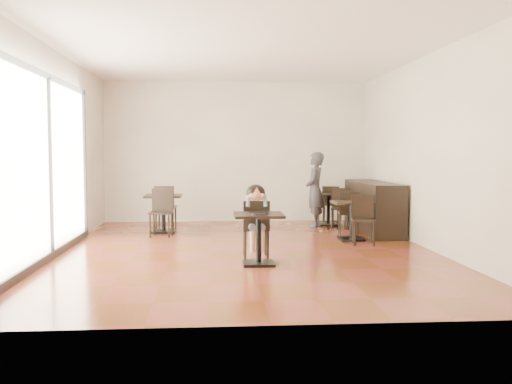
{
  "coord_description": "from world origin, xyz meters",
  "views": [
    {
      "loc": [
        -0.53,
        -9.12,
        1.59
      ],
      "look_at": [
        0.1,
        -0.65,
        1.0
      ],
      "focal_mm": 40.0,
      "sensor_mm": 36.0,
      "label": 1
    }
  ],
  "objects": [
    {
      "name": "service_counter",
      "position": [
        2.65,
        2.0,
        0.5
      ],
      "size": [
        0.6,
        2.4,
        1.0
      ],
      "primitive_type": "cube",
      "color": "black",
      "rests_on": "floor"
    },
    {
      "name": "chair_left_a",
      "position": [
        -1.52,
        2.76,
        0.45
      ],
      "size": [
        0.44,
        0.44,
        0.9
      ],
      "primitive_type": null,
      "rotation": [
        0.0,
        0.0,
        3.05
      ],
      "color": "black",
      "rests_on": "floor"
    },
    {
      "name": "chair_back_b",
      "position": [
        2.11,
        2.56,
        0.42
      ],
      "size": [
        0.46,
        0.46,
        0.84
      ],
      "primitive_type": null,
      "rotation": [
        0.0,
        0.0,
        -0.27
      ],
      "color": "black",
      "rests_on": "floor"
    },
    {
      "name": "wall_left",
      "position": [
        -3.0,
        0.0,
        1.6
      ],
      "size": [
        0.01,
        8.0,
        3.2
      ],
      "primitive_type": "cube",
      "color": "white",
      "rests_on": "floor"
    },
    {
      "name": "cafe_table_mid",
      "position": [
        1.97,
        1.01,
        0.35
      ],
      "size": [
        0.76,
        0.76,
        0.7
      ],
      "primitive_type": null,
      "rotation": [
        0.0,
        0.0,
        -0.15
      ],
      "color": "black",
      "rests_on": "floor"
    },
    {
      "name": "cafe_table_back",
      "position": [
        1.97,
        3.11,
        0.35
      ],
      "size": [
        0.81,
        0.81,
        0.7
      ],
      "primitive_type": null,
      "rotation": [
        0.0,
        0.0,
        -0.27
      ],
      "color": "black",
      "rests_on": "floor"
    },
    {
      "name": "wall_back",
      "position": [
        0.0,
        4.0,
        1.6
      ],
      "size": [
        6.0,
        0.01,
        3.2
      ],
      "primitive_type": "cube",
      "color": "white",
      "rests_on": "floor"
    },
    {
      "name": "wall_right",
      "position": [
        3.0,
        0.0,
        1.6
      ],
      "size": [
        0.01,
        8.0,
        3.2
      ],
      "primitive_type": "cube",
      "color": "white",
      "rests_on": "floor"
    },
    {
      "name": "wall_front",
      "position": [
        0.0,
        -4.0,
        1.6
      ],
      "size": [
        6.0,
        0.01,
        3.2
      ],
      "primitive_type": "cube",
      "color": "white",
      "rests_on": "floor"
    },
    {
      "name": "pizza_slice",
      "position": [
        0.1,
        -0.79,
        0.95
      ],
      "size": [
        0.26,
        0.2,
        0.06
      ],
      "primitive_type": null,
      "color": "#DBB37B",
      "rests_on": "child"
    },
    {
      "name": "chair_mid_b",
      "position": [
        2.05,
        0.46,
        0.42
      ],
      "size": [
        0.43,
        0.43,
        0.85
      ],
      "primitive_type": null,
      "rotation": [
        0.0,
        0.0,
        -0.15
      ],
      "color": "black",
      "rests_on": "floor"
    },
    {
      "name": "floor",
      "position": [
        0.0,
        0.0,
        0.0
      ],
      "size": [
        6.0,
        8.0,
        0.01
      ],
      "primitive_type": "cube",
      "color": "maroon",
      "rests_on": "ground"
    },
    {
      "name": "child_chair",
      "position": [
        0.1,
        -0.6,
        0.44
      ],
      "size": [
        0.39,
        0.39,
        0.88
      ],
      "primitive_type": null,
      "rotation": [
        0.0,
        0.0,
        3.14
      ],
      "color": "black",
      "rests_on": "floor"
    },
    {
      "name": "child",
      "position": [
        0.1,
        -0.6,
        0.55
      ],
      "size": [
        0.39,
        0.55,
        1.1
      ],
      "primitive_type": null,
      "color": "slate",
      "rests_on": "child_chair"
    },
    {
      "name": "chair_back_a",
      "position": [
        2.11,
        3.5,
        0.42
      ],
      "size": [
        0.46,
        0.46,
        0.84
      ],
      "primitive_type": null,
      "rotation": [
        0.0,
        0.0,
        2.87
      ],
      "color": "black",
      "rests_on": "floor"
    },
    {
      "name": "chair_mid_a",
      "position": [
        2.05,
        1.56,
        0.42
      ],
      "size": [
        0.43,
        0.43,
        0.85
      ],
      "primitive_type": null,
      "rotation": [
        0.0,
        0.0,
        2.99
      ],
      "color": "black",
      "rests_on": "floor"
    },
    {
      "name": "storefront_window",
      "position": [
        -2.97,
        -0.5,
        1.4
      ],
      "size": [
        0.04,
        4.5,
        2.6
      ],
      "primitive_type": "cube",
      "color": "white",
      "rests_on": "floor"
    },
    {
      "name": "plate",
      "position": [
        0.1,
        -1.25,
        0.74
      ],
      "size": [
        0.25,
        0.25,
        0.01
      ],
      "primitive_type": "cylinder",
      "color": "black",
      "rests_on": "child_table"
    },
    {
      "name": "child_table",
      "position": [
        0.1,
        -1.15,
        0.36
      ],
      "size": [
        0.69,
        0.69,
        0.73
      ],
      "primitive_type": null,
      "color": "black",
      "rests_on": "floor"
    },
    {
      "name": "adult_patron",
      "position": [
        1.62,
        2.81,
        0.8
      ],
      "size": [
        0.52,
        0.66,
        1.59
      ],
      "primitive_type": "imported",
      "rotation": [
        0.0,
        0.0,
        -1.84
      ],
      "color": "#3E3D43",
      "rests_on": "floor"
    },
    {
      "name": "chair_left_b",
      "position": [
        -1.52,
        1.66,
        0.45
      ],
      "size": [
        0.44,
        0.44,
        0.9
      ],
      "primitive_type": null,
      "rotation": [
        0.0,
        0.0,
        -0.09
      ],
      "color": "black",
      "rests_on": "floor"
    },
    {
      "name": "cafe_table_left",
      "position": [
        -1.52,
        2.21,
        0.38
      ],
      "size": [
        0.78,
        0.78,
        0.75
      ],
      "primitive_type": null,
      "rotation": [
        0.0,
        0.0,
        -0.09
      ],
      "color": "black",
      "rests_on": "floor"
    },
    {
      "name": "ceiling",
      "position": [
        0.0,
        0.0,
        3.2
      ],
      "size": [
        6.0,
        8.0,
        0.01
      ],
      "primitive_type": "cube",
      "color": "white",
      "rests_on": "floor"
    }
  ]
}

